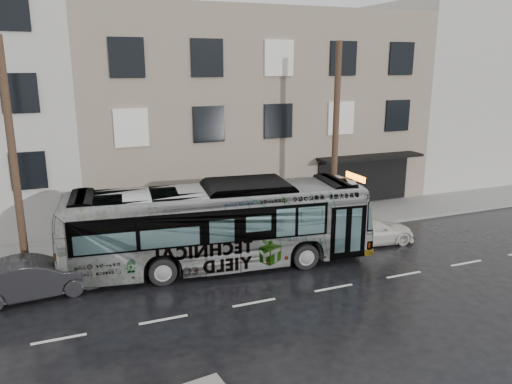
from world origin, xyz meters
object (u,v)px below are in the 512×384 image
Objects in this scene: utility_pole_front at (335,138)px; dark_sedan at (33,278)px; white_sedan at (369,230)px; utility_pole_rear at (13,159)px; sign_post at (352,202)px; bus at (219,225)px.

utility_pole_front reaches higher than dark_sedan.
white_sedan is at bearing -73.10° from utility_pole_front.
utility_pole_rear is 15.46m from sign_post.
bus reaches higher than white_sedan.
utility_pole_rear is 3.75× the size of sign_post.
bus is (-7.71, -2.15, 0.40)m from sign_post.
utility_pole_rear reaches higher than sign_post.
utility_pole_front reaches higher than bus.
utility_pole_front is 4.64m from white_sedan.
utility_pole_front is 14.00m from utility_pole_rear.
utility_pole_front is at bearing -65.44° from bus.
utility_pole_front and utility_pole_rear have the same top height.
sign_post is 8.01m from bus.
utility_pole_front is 14.40m from dark_sedan.
utility_pole_rear is 4.62m from dark_sedan.
dark_sedan is at bearing -81.50° from utility_pole_rear.
utility_pole_rear is 8.23m from bus.
white_sedan is 14.32m from dark_sedan.
sign_post is 14.95m from dark_sedan.
bus is 2.86× the size of dark_sedan.
sign_post is at bearing 0.00° from utility_pole_front.
utility_pole_front is at bearing 180.00° from sign_post.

